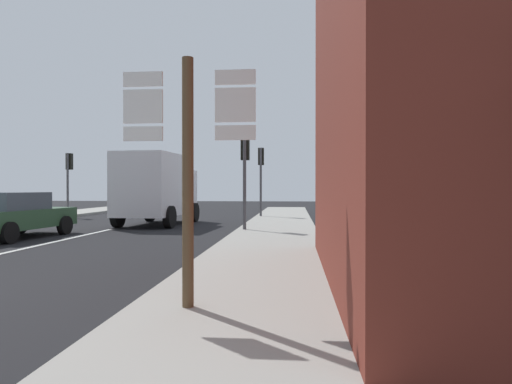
{
  "coord_description": "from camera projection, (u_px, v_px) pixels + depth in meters",
  "views": [
    {
      "loc": [
        7.11,
        -4.68,
        1.6
      ],
      "look_at": [
        5.55,
        13.35,
        1.45
      ],
      "focal_mm": 31.31,
      "sensor_mm": 36.0,
      "label": 1
    }
  ],
  "objects": [
    {
      "name": "ground_plane",
      "position": [
        86.0,
        235.0,
        15.25
      ],
      "size": [
        80.0,
        80.0,
        0.0
      ],
      "primitive_type": "plane",
      "color": "black"
    },
    {
      "name": "sidewalk_right",
      "position": [
        272.0,
        242.0,
        12.7
      ],
      "size": [
        2.86,
        44.0,
        0.14
      ],
      "primitive_type": "cube",
      "color": "gray",
      "rests_on": "ground"
    },
    {
      "name": "lane_centre_stripe",
      "position": [
        13.0,
        251.0,
        11.27
      ],
      "size": [
        0.16,
        12.0,
        0.01
      ],
      "primitive_type": "cube",
      "color": "silver",
      "rests_on": "ground"
    },
    {
      "name": "delivery_truck",
      "position": [
        157.0,
        187.0,
        19.41
      ],
      "size": [
        2.75,
        5.13,
        3.05
      ],
      "color": "silver",
      "rests_on": "ground"
    },
    {
      "name": "route_sign_post",
      "position": [
        188.0,
        163.0,
        5.48
      ],
      "size": [
        1.66,
        0.14,
        3.2
      ],
      "color": "brown",
      "rests_on": "ground"
    },
    {
      "name": "traffic_light_near_right",
      "position": [
        245.0,
        160.0,
        15.95
      ],
      "size": [
        0.3,
        0.49,
        3.51
      ],
      "color": "#47474C",
      "rests_on": "ground"
    },
    {
      "name": "sedan_far",
      "position": [
        13.0,
        215.0,
        14.19
      ],
      "size": [
        2.26,
        4.34,
        1.47
      ],
      "color": "#2D5133",
      "rests_on": "ground"
    },
    {
      "name": "traffic_light_far_right",
      "position": [
        261.0,
        166.0,
        23.53
      ],
      "size": [
        0.3,
        0.49,
        3.73
      ],
      "color": "#47474C",
      "rests_on": "ground"
    },
    {
      "name": "traffic_light_far_left",
      "position": [
        69.0,
        170.0,
        24.66
      ],
      "size": [
        0.3,
        0.49,
        3.53
      ],
      "color": "#47474C",
      "rests_on": "ground"
    }
  ]
}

